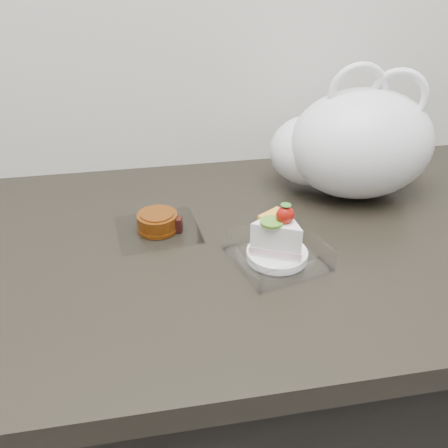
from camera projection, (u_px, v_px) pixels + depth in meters
The scene contains 4 objects.
counter at pixel (211, 419), 1.05m from camera, with size 2.04×0.64×0.90m.
cake_tray at pixel (278, 245), 0.76m from camera, with size 0.16×0.16×0.10m.
mooncake_wrap at pixel (158, 223), 0.85m from camera, with size 0.15×0.14×0.03m.
plastic_bag at pixel (351, 144), 0.92m from camera, with size 0.33×0.27×0.25m.
Camera 1 is at (-0.10, 1.01, 1.35)m, focal length 40.00 mm.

